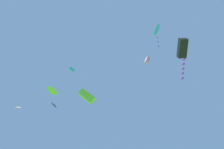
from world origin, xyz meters
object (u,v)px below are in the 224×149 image
kite_cyan_delta (156,30)px  kite_cyan_box (72,70)px  kite_yellow_diamond (19,107)px  kite_lime_box (87,96)px  kite_lime_delta (53,90)px  kite_black_delta (54,105)px  kite_black_box (182,49)px  kite_pink_box (147,60)px

kite_cyan_delta → kite_cyan_box: bearing=145.5°
kite_yellow_diamond → kite_lime_box: bearing=-38.4°
kite_lime_delta → kite_cyan_box: (-4.76, 14.98, 12.32)m
kite_black_delta → kite_lime_box: 25.46m
kite_black_box → kite_lime_box: 7.72m
kite_pink_box → kite_black_delta: bearing=174.6°
kite_cyan_delta → kite_pink_box: bearing=96.0°
kite_lime_delta → kite_yellow_diamond: kite_yellow_diamond is taller
kite_lime_delta → kite_lime_box: size_ratio=1.51×
kite_lime_delta → kite_cyan_box: bearing=107.6°
kite_lime_box → kite_cyan_box: bearing=116.2°
kite_lime_delta → kite_black_box: size_ratio=0.52×
kite_cyan_box → kite_black_box: (16.36, -18.60, -11.72)m
kite_yellow_diamond → kite_pink_box: kite_pink_box is taller
kite_lime_box → kite_cyan_delta: bearing=55.1°
kite_lime_delta → kite_black_delta: bearing=116.0°
kite_black_delta → kite_yellow_diamond: bearing=-83.0°
kite_yellow_diamond → kite_pink_box: (16.31, 9.86, 12.02)m
kite_pink_box → kite_cyan_delta: bearing=-84.0°
kite_cyan_box → kite_lime_delta: bearing=-72.4°
kite_cyan_box → kite_cyan_delta: 19.38m
kite_cyan_box → kite_black_box: 27.40m
kite_cyan_box → kite_yellow_diamond: size_ratio=2.70×
kite_black_delta → kite_black_box: bearing=-45.1°
kite_black_delta → kite_lime_box: size_ratio=1.47×
kite_black_delta → kite_cyan_box: bearing=-13.8°
kite_cyan_delta → kite_black_delta: bearing=148.2°
kite_black_box → kite_lime_delta: bearing=162.7°
kite_lime_delta → kite_cyan_box: 19.98m
kite_yellow_diamond → kite_cyan_delta: kite_cyan_delta is taller
kite_lime_delta → kite_black_delta: 18.27m
kite_pink_box → kite_black_delta: size_ratio=0.93×
kite_pink_box → kite_lime_box: kite_pink_box is taller
kite_cyan_box → kite_cyan_delta: size_ratio=0.74×
kite_lime_delta → kite_cyan_delta: 15.53m
kite_yellow_diamond → kite_cyan_delta: (17.35, -0.09, 9.78)m
kite_cyan_box → kite_yellow_diamond: bearing=-97.8°
kite_black_delta → kite_cyan_delta: bearing=-31.8°
kite_cyan_box → kite_black_box: kite_cyan_box is taller
kite_cyan_box → kite_lime_box: (9.71, -19.71, -15.48)m
kite_yellow_diamond → kite_pink_box: bearing=31.2°
kite_cyan_delta → kite_lime_box: size_ratio=2.91×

